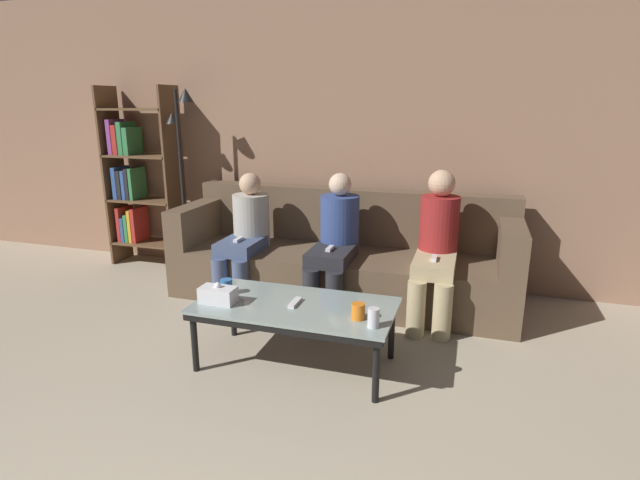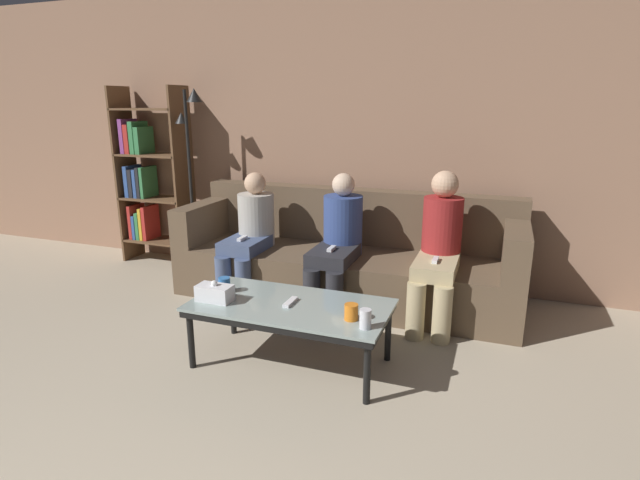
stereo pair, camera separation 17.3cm
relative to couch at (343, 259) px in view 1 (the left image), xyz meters
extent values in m
cube|color=#9E755B|center=(0.00, 0.50, 0.98)|extent=(12.00, 0.06, 2.60)
cube|color=brown|center=(0.00, -0.06, -0.11)|extent=(2.80, 0.86, 0.41)
cube|color=brown|center=(0.00, 0.27, 0.32)|extent=(2.80, 0.20, 0.47)
cube|color=brown|center=(-1.31, -0.06, 0.25)|extent=(0.18, 0.86, 0.33)
cube|color=brown|center=(1.31, -0.06, 0.25)|extent=(0.18, 0.86, 0.33)
cube|color=#8C9E99|center=(0.02, -1.23, 0.08)|extent=(1.22, 0.61, 0.02)
cube|color=black|center=(0.02, -1.23, 0.05)|extent=(1.19, 0.60, 0.04)
cylinder|color=black|center=(-0.54, -1.49, -0.14)|extent=(0.04, 0.04, 0.35)
cylinder|color=black|center=(0.58, -1.49, -0.14)|extent=(0.04, 0.04, 0.35)
cylinder|color=black|center=(-0.54, -0.97, -0.14)|extent=(0.04, 0.04, 0.35)
cylinder|color=black|center=(0.58, -0.97, -0.14)|extent=(0.04, 0.04, 0.35)
cylinder|color=orange|center=(0.44, -1.33, 0.14)|extent=(0.08, 0.08, 0.09)
cylinder|color=#3372BF|center=(-0.46, -1.20, 0.14)|extent=(0.08, 0.08, 0.10)
cylinder|color=silver|center=(0.54, -1.41, 0.14)|extent=(0.06, 0.06, 0.11)
cube|color=white|center=(-0.44, -1.35, 0.14)|extent=(0.22, 0.12, 0.10)
sphere|color=white|center=(-0.44, -1.35, 0.20)|extent=(0.04, 0.04, 0.04)
cube|color=white|center=(0.02, -1.23, 0.10)|extent=(0.04, 0.15, 0.02)
cube|color=brown|center=(-2.46, 0.27, 0.56)|extent=(0.02, 0.32, 1.75)
cube|color=brown|center=(-1.76, 0.27, 0.56)|extent=(0.02, 0.32, 1.75)
cube|color=brown|center=(-2.11, 0.27, -0.10)|extent=(0.70, 0.32, 0.02)
cube|color=red|center=(-2.38, 0.27, 0.08)|extent=(0.04, 0.24, 0.35)
cube|color=#33569E|center=(-2.34, 0.27, 0.04)|extent=(0.03, 0.24, 0.25)
cube|color=#38844C|center=(-2.29, 0.27, 0.05)|extent=(0.04, 0.24, 0.28)
cube|color=gold|center=(-2.25, 0.27, 0.08)|extent=(0.03, 0.24, 0.33)
cube|color=red|center=(-2.20, 0.27, 0.09)|extent=(0.04, 0.24, 0.35)
cube|color=brown|center=(-2.11, 0.27, 0.34)|extent=(0.70, 0.32, 0.02)
cube|color=#33569E|center=(-2.37, 0.27, 0.51)|extent=(0.05, 0.24, 0.31)
cube|color=#232328|center=(-2.32, 0.27, 0.49)|extent=(0.04, 0.24, 0.28)
cube|color=#33569E|center=(-2.27, 0.27, 0.49)|extent=(0.04, 0.24, 0.28)
cube|color=#232328|center=(-2.23, 0.27, 0.50)|extent=(0.04, 0.24, 0.31)
cube|color=#38844C|center=(-2.18, 0.27, 0.50)|extent=(0.03, 0.24, 0.31)
cube|color=brown|center=(-2.11, 0.27, 0.78)|extent=(0.70, 0.32, 0.02)
cube|color=#8E4293|center=(-2.37, 0.27, 0.95)|extent=(0.04, 0.24, 0.33)
cube|color=red|center=(-2.32, 0.27, 0.93)|extent=(0.05, 0.24, 0.28)
cube|color=#38844C|center=(-2.25, 0.27, 0.94)|extent=(0.05, 0.24, 0.31)
cube|color=#38844C|center=(-2.19, 0.27, 0.92)|extent=(0.05, 0.24, 0.26)
cube|color=brown|center=(-2.11, 0.27, 1.21)|extent=(0.70, 0.32, 0.02)
cylinder|color=black|center=(-1.58, 0.12, -0.30)|extent=(0.26, 0.26, 0.02)
cylinder|color=black|center=(-1.58, 0.12, 0.54)|extent=(0.03, 0.03, 1.71)
cone|color=black|center=(-1.48, 0.12, 1.34)|extent=(0.14, 0.14, 0.12)
cone|color=black|center=(-1.66, 0.16, 1.14)|extent=(0.12, 0.12, 0.10)
cylinder|color=#47567A|center=(-0.87, -0.54, -0.11)|extent=(0.13, 0.13, 0.41)
cylinder|color=#47567A|center=(-0.69, -0.54, -0.11)|extent=(0.13, 0.13, 0.41)
cube|color=#47567A|center=(-0.78, -0.33, 0.14)|extent=(0.31, 0.43, 0.10)
cylinder|color=#B7B2A8|center=(-0.78, -0.11, 0.31)|extent=(0.31, 0.31, 0.44)
sphere|color=#DBAD89|center=(-0.78, -0.11, 0.62)|extent=(0.18, 0.18, 0.18)
cube|color=white|center=(-0.78, -0.37, 0.21)|extent=(0.04, 0.12, 0.02)
cylinder|color=#28282D|center=(-0.09, -0.58, -0.11)|extent=(0.13, 0.13, 0.41)
cylinder|color=#28282D|center=(0.09, -0.58, -0.11)|extent=(0.13, 0.13, 0.41)
cube|color=#28282D|center=(0.00, -0.35, 0.14)|extent=(0.31, 0.47, 0.10)
cylinder|color=#334784|center=(0.00, -0.11, 0.33)|extent=(0.31, 0.31, 0.47)
sphere|color=beige|center=(0.00, -0.11, 0.65)|extent=(0.18, 0.18, 0.18)
cube|color=white|center=(0.00, -0.40, 0.21)|extent=(0.04, 0.12, 0.02)
cylinder|color=tan|center=(0.69, -0.61, -0.11)|extent=(0.13, 0.13, 0.41)
cylinder|color=tan|center=(0.87, -0.61, -0.11)|extent=(0.13, 0.13, 0.41)
cube|color=tan|center=(0.78, -0.36, 0.14)|extent=(0.29, 0.49, 0.10)
cylinder|color=maroon|center=(0.78, -0.11, 0.35)|extent=(0.29, 0.29, 0.51)
sphere|color=#DBAD89|center=(0.78, -0.11, 0.70)|extent=(0.20, 0.20, 0.20)
cube|color=white|center=(0.78, -0.41, 0.21)|extent=(0.04, 0.12, 0.02)
camera|label=1|loc=(1.01, -3.88, 1.28)|focal=28.00mm
camera|label=2|loc=(1.17, -3.83, 1.28)|focal=28.00mm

